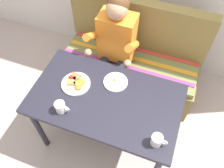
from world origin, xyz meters
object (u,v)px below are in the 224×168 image
plate_breakfast (76,83)px  coffee_mug (61,107)px  person (115,43)px  coffee_mug_second (157,140)px  plate_eggs (116,82)px  table (106,103)px  couch (131,63)px

plate_breakfast → coffee_mug: (0.01, -0.26, 0.03)m
person → coffee_mug_second: (0.61, -0.82, 0.04)m
plate_breakfast → plate_eggs: (0.30, 0.13, -0.01)m
plate_eggs → table: bearing=-98.4°
plate_breakfast → plate_eggs: bearing=22.7°
table → coffee_mug: (-0.27, -0.22, 0.13)m
couch → coffee_mug: bearing=-105.4°
person → plate_eggs: person is taller
table → couch: bearing=90.0°
person → plate_eggs: 0.45m
couch → person: (-0.14, -0.17, 0.41)m
plate_eggs → coffee_mug: (-0.30, -0.39, 0.04)m
person → coffee_mug: bearing=-99.4°
coffee_mug_second → person: bearing=126.5°
couch → plate_breakfast: (-0.28, -0.72, 0.41)m
table → couch: (0.00, 0.76, -0.32)m
coffee_mug_second → table: bearing=154.0°
plate_eggs → coffee_mug_second: 0.60m
plate_eggs → coffee_mug: 0.49m
table → coffee_mug_second: coffee_mug_second is taller
table → plate_breakfast: bearing=171.7°
table → plate_eggs: size_ratio=5.97×
couch → plate_eggs: (0.02, -0.60, 0.41)m
couch → plate_eggs: couch is taller
coffee_mug_second → plate_eggs: bearing=138.2°
coffee_mug_second → couch: bearing=115.2°
table → plate_eggs: 0.19m
person → plate_eggs: bearing=-68.9°
couch → person: size_ratio=1.19×
table → plate_breakfast: size_ratio=5.03×
person → plate_eggs: size_ratio=6.04×
plate_eggs → coffee_mug_second: size_ratio=1.70×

